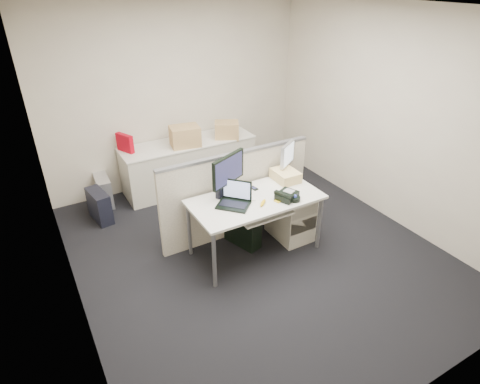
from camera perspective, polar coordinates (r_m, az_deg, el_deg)
floor at (r=4.94m, az=2.09°, el=-8.30°), size 4.00×4.50×0.01m
ceiling at (r=3.94m, az=2.85°, el=24.81°), size 4.00×4.50×0.01m
wall_back at (r=6.17m, az=-9.02°, el=13.30°), size 4.00×0.02×2.70m
wall_front at (r=2.87m, az=27.25°, el=-9.54°), size 4.00×0.02×2.70m
wall_left at (r=3.70m, az=-24.89°, el=-0.18°), size 0.02×4.50×2.70m
wall_right at (r=5.53m, az=20.57°, el=9.96°), size 0.02×4.50×2.70m
desk at (r=4.56m, az=2.24°, el=-1.60°), size 1.50×0.75×0.73m
keyboard_tray at (r=4.46m, az=3.45°, el=-3.11°), size 0.62×0.32×0.02m
drawer_pedestal at (r=5.05m, az=7.18°, el=-3.07°), size 0.40×0.55×0.65m
cubicle_partition at (r=4.95m, az=-0.50°, el=-0.46°), size 2.00×0.06×1.10m
back_counter at (r=6.23m, az=-7.23°, el=3.86°), size 2.00×0.60×0.72m
monitor_main at (r=4.43m, az=-1.66°, el=2.21°), size 0.55×0.40×0.52m
monitor_small at (r=5.00m, az=6.71°, el=4.61°), size 0.38×0.32×0.41m
laptop at (r=4.32m, az=-0.96°, el=-0.52°), size 0.42×0.43×0.26m
trackball at (r=4.51m, az=7.79°, el=-0.95°), size 0.15×0.15×0.05m
desk_phone at (r=4.53m, az=6.69°, el=-0.51°), size 0.29×0.27×0.08m
paper_stack at (r=4.56m, az=0.18°, el=-0.54°), size 0.28×0.33×0.01m
sticky_pad at (r=4.49m, az=5.42°, el=-1.25°), size 0.09×0.09×0.01m
travel_mug at (r=4.50m, az=-2.99°, el=0.25°), size 0.11×0.11×0.19m
banana at (r=4.41m, az=3.28°, el=-1.53°), size 0.15×0.13×0.04m
cellphone at (r=4.72m, az=2.00°, el=0.54°), size 0.07×0.11×0.01m
manila_folders at (r=4.92m, az=6.48°, el=2.35°), size 0.27×0.34×0.13m
keyboard at (r=4.50m, az=3.72°, el=-2.46°), size 0.48×0.24×0.03m
pc_tower_desk at (r=4.93m, az=0.38°, el=-5.23°), size 0.32×0.50×0.43m
pc_tower_spare_dark at (r=5.71m, az=-19.36°, el=-1.87°), size 0.25×0.48×0.43m
pc_tower_spare_silver at (r=6.08m, az=-18.82°, el=0.17°), size 0.21×0.47×0.42m
cardboard_box_left at (r=5.90m, az=-7.82°, el=7.78°), size 0.46×0.37×0.31m
cardboard_box_right at (r=6.18m, az=-1.90°, el=8.77°), size 0.45×0.41×0.26m
red_binder at (r=5.88m, az=-16.03°, el=6.63°), size 0.18×0.30×0.27m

